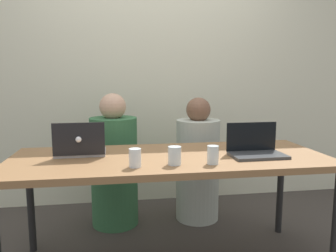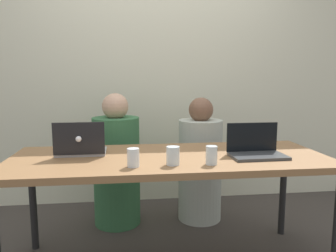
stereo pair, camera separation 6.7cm
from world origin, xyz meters
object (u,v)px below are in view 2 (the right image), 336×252
at_px(water_glass_right, 211,156).
at_px(water_glass_center, 173,157).
at_px(laptop_back_left, 81,147).
at_px(person_on_left, 117,167).
at_px(person_on_right, 200,166).
at_px(laptop_front_right, 256,149).
at_px(water_glass_left, 133,159).

xyz_separation_m(water_glass_right, water_glass_center, (-0.22, 0.02, -0.00)).
distance_m(laptop_back_left, water_glass_center, 0.64).
bearing_deg(water_glass_right, water_glass_center, 175.42).
bearing_deg(person_on_left, laptop_back_left, 77.00).
distance_m(person_on_right, water_glass_center, 1.04).
height_order(water_glass_right, water_glass_center, water_glass_right).
distance_m(laptop_front_right, water_glass_left, 0.79).
xyz_separation_m(person_on_right, water_glass_right, (-0.15, -0.94, 0.32)).
bearing_deg(person_on_right, person_on_left, 5.73).
distance_m(water_glass_left, water_glass_center, 0.22).
xyz_separation_m(laptop_back_left, water_glass_right, (0.77, -0.33, -0.00)).
bearing_deg(water_glass_left, laptop_front_right, 11.31).
height_order(person_on_right, water_glass_right, person_on_right).
height_order(person_on_left, laptop_front_right, person_on_left).
relative_size(person_on_right, laptop_back_left, 3.39).
distance_m(laptop_front_right, water_glass_right, 0.36).
bearing_deg(laptop_back_left, person_on_right, -147.64).
bearing_deg(water_glass_center, water_glass_left, -176.36).
bearing_deg(person_on_right, water_glass_left, 63.35).
distance_m(laptop_back_left, water_glass_right, 0.84).
distance_m(person_on_right, laptop_back_left, 1.15).
height_order(laptop_front_right, water_glass_center, laptop_front_right).
height_order(person_on_right, water_glass_center, person_on_right).
distance_m(laptop_back_left, water_glass_left, 0.47).
bearing_deg(person_on_left, person_on_right, -174.43).
relative_size(person_on_right, water_glass_right, 10.10).
relative_size(person_on_left, water_glass_left, 10.72).
xyz_separation_m(laptop_front_right, water_glass_center, (-0.55, -0.14, 0.00)).
bearing_deg(laptop_back_left, water_glass_center, 149.39).
bearing_deg(laptop_front_right, water_glass_center, -166.87).
bearing_deg(laptop_front_right, person_on_right, 101.78).
height_order(person_on_left, person_on_right, person_on_left).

